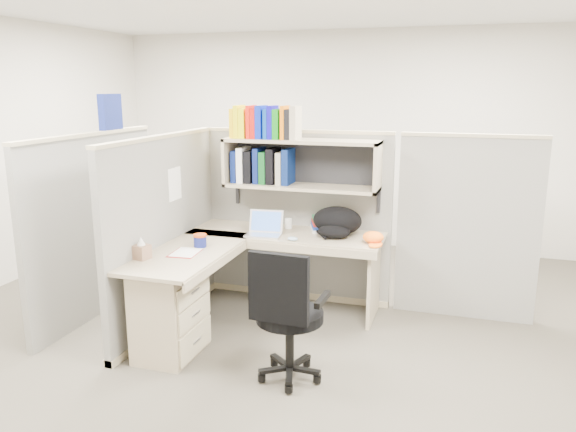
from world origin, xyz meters
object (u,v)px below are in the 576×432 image
(desk, at_px, (204,291))
(laptop, at_px, (263,224))
(snack_canister, at_px, (200,240))
(task_chair, at_px, (288,336))
(backpack, at_px, (336,222))

(desk, height_order, laptop, laptop)
(snack_canister, xyz_separation_m, task_chair, (0.95, -0.61, -0.44))
(task_chair, bearing_deg, backpack, 88.18)
(laptop, bearing_deg, task_chair, -68.14)
(backpack, bearing_deg, desk, -148.53)
(desk, distance_m, laptop, 0.84)
(laptop, distance_m, task_chair, 1.33)
(desk, xyz_separation_m, backpack, (0.86, 0.87, 0.42))
(backpack, height_order, snack_canister, backpack)
(desk, distance_m, backpack, 1.30)
(task_chair, bearing_deg, desk, 154.21)
(laptop, distance_m, snack_canister, 0.61)
(snack_canister, distance_m, task_chair, 1.21)
(backpack, relative_size, snack_canister, 3.99)
(snack_canister, bearing_deg, desk, -59.29)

